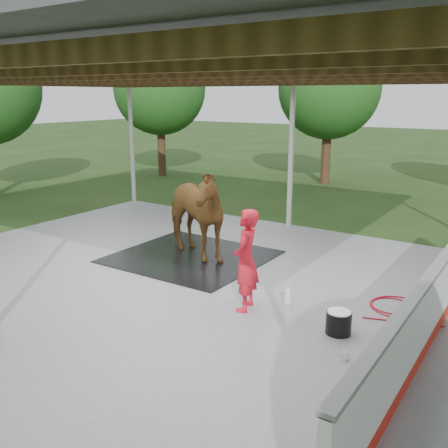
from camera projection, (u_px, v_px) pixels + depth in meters
The scene contains 12 objects.
ground at pixel (181, 281), 9.77m from camera, with size 100.00×100.00×0.00m, color #1E3814.
concrete_slab at pixel (181, 280), 9.76m from camera, with size 12.00×10.00×0.05m, color slate.
pavilion_structure at pixel (176, 70), 8.77m from camera, with size 12.60×10.60×4.05m.
dasher_board at pixel (432, 307), 7.15m from camera, with size 0.16×8.00×1.15m.
tree_belt at pixel (219, 81), 9.38m from camera, with size 28.00×28.00×5.80m.
rubber_mat at pixel (191, 256), 11.06m from camera, with size 3.17×2.97×0.02m, color black.
horse at pixel (190, 212), 10.81m from camera, with size 1.08×2.38×2.01m, color brown.
handler at pixel (246, 260), 8.18m from camera, with size 0.63×0.41×1.72m, color red.
wash_bucket at pixel (339, 322), 7.49m from camera, with size 0.38×0.38×0.35m.
soap_bottle_a at pixel (288, 295), 8.54m from camera, with size 0.13×0.13×0.34m, color silver.
soap_bottle_b at pixel (345, 354), 6.76m from camera, with size 0.07×0.08×0.16m, color #338CD8.
hose_coil at pixel (396, 307), 8.44m from camera, with size 1.28×1.23×0.02m.
Camera 1 is at (5.78, -7.17, 3.54)m, focal length 40.00 mm.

